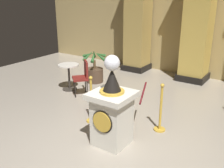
% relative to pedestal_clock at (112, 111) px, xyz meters
% --- Properties ---
extents(ground_plane, '(12.98, 12.98, 0.00)m').
position_rel_pedestal_clock_xyz_m(ground_plane, '(0.04, -0.41, -0.66)').
color(ground_plane, '#9E9384').
extents(back_wall, '(12.98, 0.16, 3.86)m').
position_rel_pedestal_clock_xyz_m(back_wall, '(0.04, 5.10, 1.27)').
color(back_wall, tan).
rests_on(back_wall, ground_plane).
extents(pedestal_clock, '(0.74, 0.74, 1.69)m').
position_rel_pedestal_clock_xyz_m(pedestal_clock, '(0.00, 0.00, 0.00)').
color(pedestal_clock, silver).
rests_on(pedestal_clock, ground_plane).
extents(stanchion_near, '(0.24, 0.24, 1.02)m').
position_rel_pedestal_clock_xyz_m(stanchion_near, '(0.54, 0.95, -0.30)').
color(stanchion_near, gold).
rests_on(stanchion_near, ground_plane).
extents(stanchion_far, '(0.24, 0.24, 1.04)m').
position_rel_pedestal_clock_xyz_m(stanchion_far, '(-0.86, 0.47, -0.29)').
color(stanchion_far, gold).
rests_on(stanchion_far, ground_plane).
extents(velvet_rope, '(0.97, 0.96, 0.22)m').
position_rel_pedestal_clock_xyz_m(velvet_rope, '(-0.16, 0.71, 0.13)').
color(velvet_rope, '#591419').
extents(column_left, '(0.87, 0.87, 3.71)m').
position_rel_pedestal_clock_xyz_m(column_left, '(-2.03, 4.58, 1.18)').
color(column_left, black).
rests_on(column_left, ground_plane).
extents(column_centre_rear, '(0.92, 0.92, 3.71)m').
position_rel_pedestal_clock_xyz_m(column_centre_rear, '(0.04, 4.58, 1.18)').
color(column_centre_rear, black).
rests_on(column_centre_rear, ground_plane).
extents(potted_palm_left, '(0.82, 0.74, 1.04)m').
position_rel_pedestal_clock_xyz_m(potted_palm_left, '(-2.45, 2.63, -0.33)').
color(potted_palm_left, '#4C3828').
rests_on(potted_palm_left, ground_plane).
extents(cafe_table, '(0.60, 0.60, 0.75)m').
position_rel_pedestal_clock_xyz_m(cafe_table, '(-2.63, 1.68, -0.18)').
color(cafe_table, '#332D28').
rests_on(cafe_table, ground_plane).
extents(cafe_chair_red, '(0.56, 0.56, 0.96)m').
position_rel_pedestal_clock_xyz_m(cafe_chair_red, '(-2.03, 1.58, -0.09)').
color(cafe_chair_red, black).
rests_on(cafe_chair_red, ground_plane).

